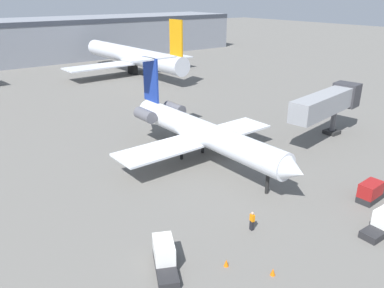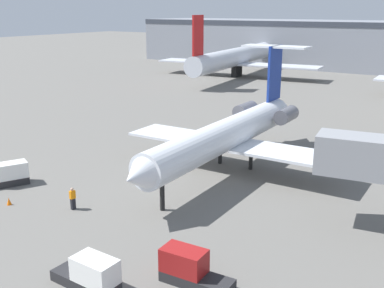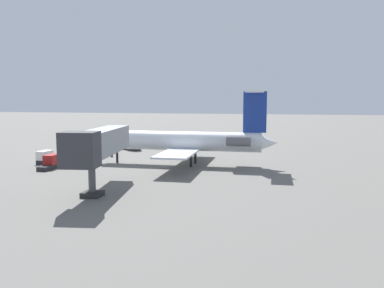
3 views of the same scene
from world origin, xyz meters
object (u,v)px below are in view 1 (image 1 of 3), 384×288
Objects in this scene: traffic_cone_mid at (273,272)px; regional_jet at (198,130)px; baggage_tug_spare at (372,192)px; baggage_tug_lead at (384,222)px; parked_airliner_west_mid at (132,56)px; jet_bridge at (330,102)px; baggage_tug_trailing at (165,257)px; ground_crew_marshaller at (252,221)px; traffic_cone_near at (226,263)px.

regional_jet is at bearing 66.69° from traffic_cone_mid.
traffic_cone_mid is (-15.18, -1.44, -0.56)m from baggage_tug_spare.
baggage_tug_lead is 0.10× the size of parked_airliner_west_mid.
regional_jet reaches higher than jet_bridge.
baggage_tug_trailing is at bearing 169.65° from baggage_tug_spare.
baggage_tug_trailing is 7.66× the size of traffic_cone_mid.
traffic_cone_mid is at bearing -119.89° from ground_crew_marshaller.
jet_bridge is at bearing 49.10° from baggage_tug_spare.
traffic_cone_near is (3.54, -2.58, -0.56)m from baggage_tug_trailing.
baggage_tug_lead and baggage_tug_spare have the same top height.
ground_crew_marshaller is at bearing 60.11° from traffic_cone_mid.
traffic_cone_near and traffic_cone_mid have the same top height.
regional_jet is 19.27m from traffic_cone_near.
regional_jet is 18.92m from baggage_tug_spare.
baggage_tug_trailing reaches higher than traffic_cone_near.
baggage_tug_spare reaches higher than traffic_cone_near.
jet_bridge reaches higher than baggage_tug_spare.
baggage_tug_lead is (3.11, -20.64, -2.76)m from regional_jet.
regional_jet is 6.54× the size of baggage_tug_trailing.
regional_jet is 52.17m from parked_airliner_west_mid.
baggage_tug_trailing reaches higher than traffic_cone_mid.
ground_crew_marshaller is 0.04× the size of parked_airliner_west_mid.
jet_bridge is at bearing 46.90° from baggage_tug_lead.
baggage_tug_trailing is 7.59m from traffic_cone_mid.
jet_bridge reaches higher than ground_crew_marshaller.
baggage_tug_lead is 71.22m from parked_airliner_west_mid.
ground_crew_marshaller is 0.42× the size of baggage_tug_lead.
baggage_tug_trailing reaches higher than ground_crew_marshaller.
baggage_tug_trailing is at bearing -117.04° from parked_airliner_west_mid.
jet_bridge is at bearing 28.28° from traffic_cone_mid.
baggage_tug_trailing is (-16.68, 7.10, 0.00)m from baggage_tug_lead.
ground_crew_marshaller is at bearing -110.92° from regional_jet.
baggage_tug_spare is 15.26m from traffic_cone_mid.
traffic_cone_near is at bearing -157.87° from jet_bridge.
parked_airliner_west_mid reaches higher than traffic_cone_near.
traffic_cone_near is at bearing -113.54° from parked_airliner_west_mid.
jet_bridge is at bearing -90.28° from parked_airliner_west_mid.
ground_crew_marshaller is 0.41× the size of baggage_tug_spare.
baggage_tug_lead is 18.13m from baggage_tug_trailing.
traffic_cone_near is at bearing 176.01° from baggage_tug_spare.
jet_bridge is 26.71× the size of traffic_cone_near.
jet_bridge is at bearing 15.61° from baggage_tug_trailing.
jet_bridge is 17.16m from baggage_tug_spare.
regional_jet reaches higher than ground_crew_marshaller.
jet_bridge is 0.38× the size of parked_airliner_west_mid.
traffic_cone_near is (-17.12, 1.19, -0.56)m from baggage_tug_spare.
regional_jet is 19.36m from baggage_tug_trailing.
traffic_cone_near is 3.28m from traffic_cone_mid.
baggage_tug_spare is at bearing -67.69° from regional_jet.
baggage_tug_lead and baggage_tug_trailing have the same top height.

